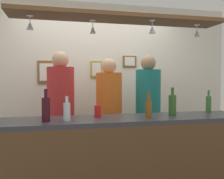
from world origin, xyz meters
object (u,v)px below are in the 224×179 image
at_px(picture_frame_caricature, 46,72).
at_px(picture_frame_upper_small, 130,61).
at_px(person_middle_orange_shirt, 109,109).
at_px(person_right_teal_shirt, 148,106).
at_px(drink_can, 98,111).
at_px(bottle_beer_green_import, 209,104).
at_px(bottle_wine_dark_red, 46,109).
at_px(bottle_beer_amber_tall, 149,108).
at_px(person_left_red_shirt, 61,107).
at_px(picture_frame_crest, 96,69).
at_px(bottle_champagne_green, 172,105).
at_px(bottle_soda_clear, 67,111).

bearing_deg(picture_frame_caricature, picture_frame_upper_small, 0.00).
height_order(person_middle_orange_shirt, person_right_teal_shirt, person_right_teal_shirt).
height_order(drink_can, picture_frame_upper_small, picture_frame_upper_small).
bearing_deg(bottle_beer_green_import, drink_can, -177.08).
relative_size(person_right_teal_shirt, bottle_wine_dark_red, 5.81).
xyz_separation_m(person_right_teal_shirt, bottle_beer_amber_tall, (-0.33, -0.86, 0.08)).
xyz_separation_m(person_left_red_shirt, bottle_wine_dark_red, (-0.16, -0.87, 0.08)).
distance_m(bottle_beer_green_import, picture_frame_crest, 1.74).
distance_m(person_right_teal_shirt, picture_frame_upper_small, 0.91).
distance_m(person_left_red_shirt, person_right_teal_shirt, 1.17).
bearing_deg(picture_frame_caricature, bottle_beer_green_import, -34.44).
distance_m(drink_can, picture_frame_caricature, 1.51).
distance_m(drink_can, picture_frame_upper_small, 1.65).
bearing_deg(bottle_champagne_green, person_left_red_shirt, 145.59).
relative_size(person_middle_orange_shirt, drink_can, 13.86).
bearing_deg(picture_frame_caricature, drink_can, -68.18).
relative_size(picture_frame_caricature, picture_frame_crest, 1.31).
bearing_deg(person_middle_orange_shirt, picture_frame_upper_small, 52.81).
distance_m(bottle_wine_dark_red, picture_frame_crest, 1.71).
height_order(bottle_beer_green_import, picture_frame_caricature, picture_frame_caricature).
bearing_deg(picture_frame_crest, picture_frame_caricature, 180.00).
xyz_separation_m(person_left_red_shirt, bottle_beer_amber_tall, (0.84, -0.86, 0.06)).
distance_m(bottle_beer_green_import, bottle_soda_clear, 1.65).
height_order(bottle_champagne_green, picture_frame_caricature, picture_frame_caricature).
height_order(person_right_teal_shirt, picture_frame_caricature, person_right_teal_shirt).
relative_size(person_left_red_shirt, person_right_teal_shirt, 1.01).
height_order(person_right_teal_shirt, bottle_beer_green_import, person_right_teal_shirt).
relative_size(bottle_beer_amber_tall, drink_can, 2.13).
bearing_deg(picture_frame_upper_small, bottle_wine_dark_red, -130.03).
bearing_deg(bottle_soda_clear, person_left_red_shirt, 92.19).
xyz_separation_m(bottle_wine_dark_red, bottle_beer_amber_tall, (1.00, 0.01, -0.02)).
bearing_deg(picture_frame_upper_small, bottle_beer_green_import, -65.99).
bearing_deg(picture_frame_crest, person_right_teal_shirt, -45.88).
bearing_deg(drink_can, bottle_beer_amber_tall, -17.00).
xyz_separation_m(bottle_beer_green_import, bottle_soda_clear, (-1.63, -0.22, -0.01)).
distance_m(person_middle_orange_shirt, bottle_beer_amber_tall, 0.89).
distance_m(person_right_teal_shirt, picture_frame_caricature, 1.57).
relative_size(bottle_beer_amber_tall, picture_frame_caricature, 0.76).
relative_size(bottle_wine_dark_red, bottle_beer_amber_tall, 1.15).
bearing_deg(picture_frame_upper_small, drink_can, -119.32).
height_order(bottle_wine_dark_red, bottle_soda_clear, bottle_wine_dark_red).
xyz_separation_m(bottle_beer_amber_tall, picture_frame_crest, (-0.28, 1.49, 0.44)).
relative_size(person_middle_orange_shirt, picture_frame_caricature, 4.97).
xyz_separation_m(person_middle_orange_shirt, bottle_wine_dark_red, (-0.78, -0.87, 0.13)).
xyz_separation_m(drink_can, picture_frame_caricature, (-0.54, 1.34, 0.43)).
bearing_deg(bottle_soda_clear, picture_frame_crest, 70.44).
xyz_separation_m(person_left_red_shirt, bottle_soda_clear, (0.03, -0.86, 0.05)).
xyz_separation_m(person_left_red_shirt, person_right_teal_shirt, (1.17, 0.00, -0.02)).
relative_size(person_right_teal_shirt, picture_frame_caricature, 5.13).
distance_m(person_left_red_shirt, person_middle_orange_shirt, 0.63).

